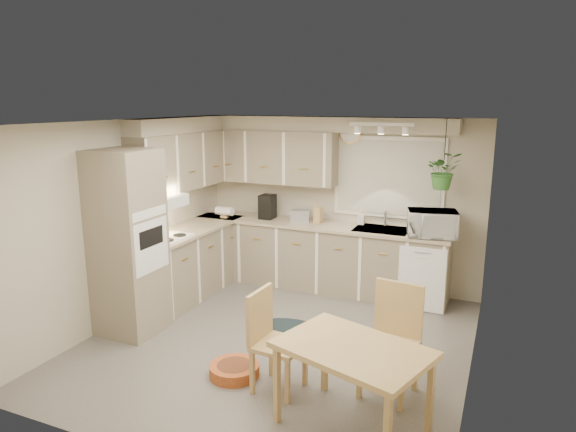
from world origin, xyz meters
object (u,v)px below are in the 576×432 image
Objects in this scene: dining_table at (352,388)px; microwave at (432,221)px; chair_left at (279,342)px; chair_back at (389,343)px; pet_bed at (234,370)px; braided_rug at (293,337)px.

microwave reaches higher than dining_table.
chair_back is at bearing 112.49° from chair_left.
chair_back reaches higher than dining_table.
dining_table is 1.36m from pet_bed.
dining_table is at bearing -51.26° from braided_rug.
microwave is (0.18, 2.86, 0.78)m from dining_table.
braided_rug is (-1.23, 0.71, -0.50)m from chair_back.
pet_bed is 3.10m from microwave.
microwave reaches higher than pet_bed.
chair_left is at bearing -5.01° from pet_bed.
chair_left is 0.65m from pet_bed.
dining_table is 0.84m from chair_left.
braided_rug is 2.28m from microwave.
dining_table is 1.75m from braided_rug.
microwave is (0.02, 2.23, 0.64)m from chair_back.
chair_left is at bearing -74.10° from braided_rug.
dining_table is at bearing -107.60° from microwave.
dining_table is at bearing -15.42° from pet_bed.
pet_bed is (-0.50, 0.04, -0.41)m from chair_left.
chair_back is at bearing -29.98° from braided_rug.
chair_left is 0.93× the size of chair_back.
microwave is at bearing -82.59° from chair_back.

